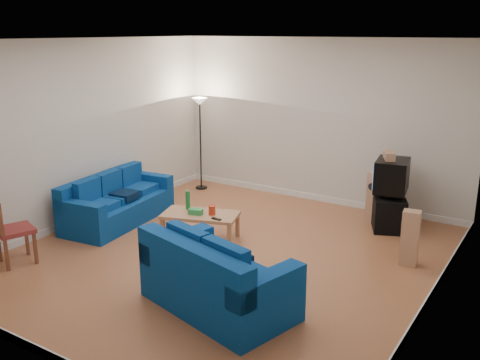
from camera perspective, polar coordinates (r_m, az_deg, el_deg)
The scene contains 16 objects.
room at distance 7.78m, azimuth -1.58°, elevation 2.47°, with size 6.01×6.51×3.21m.
sofa_three_seat at distance 9.83m, azimuth -13.09°, elevation -2.56°, with size 1.19×2.28×0.84m.
sofa_loveseat at distance 6.63m, azimuth -2.69°, elevation -10.87°, with size 2.09×1.49×0.94m.
coffee_table at distance 8.76m, azimuth -4.26°, elevation -3.91°, with size 1.35×0.96×0.44m.
bottle at distance 8.91m, azimuth -5.59°, elevation -2.16°, with size 0.07×0.07×0.31m, color #197233.
tissue_box at distance 8.69m, azimuth -4.75°, elevation -3.38°, with size 0.22×0.12×0.09m, color green.
red_canister at distance 8.64m, azimuth -3.01°, elevation -3.23°, with size 0.11×0.11×0.16m, color red.
remote at distance 8.44m, azimuth -2.53°, elevation -4.17°, with size 0.16×0.05×0.02m, color black.
tv_stand at distance 9.68m, azimuth 15.51°, elevation -3.18°, with size 0.94×0.52×0.57m, color black.
av_receiver at distance 9.59m, azimuth 15.77°, elevation -1.29°, with size 0.38×0.31×0.09m, color black.
television at distance 9.46m, azimuth 15.86°, elevation 0.48°, with size 0.64×0.79×0.55m.
centre_speaker at distance 9.39m, azimuth 15.62°, elevation 2.55°, with size 0.39×0.16×0.14m, color tan.
speaker_left at distance 9.84m, azimuth 14.20°, elevation -1.74°, with size 0.26×0.31×0.90m.
speaker_right at distance 8.17m, azimuth 17.67°, elevation -5.92°, with size 0.28×0.22×0.83m.
floor_lamp at distance 11.32m, azimuth -4.30°, elevation 7.03°, with size 0.34×0.34×1.96m.
dining_chair at distance 8.44m, azimuth -23.43°, elevation -4.66°, with size 0.63×0.63×1.03m.
Camera 1 is at (4.22, -6.28, 3.33)m, focal length 40.00 mm.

